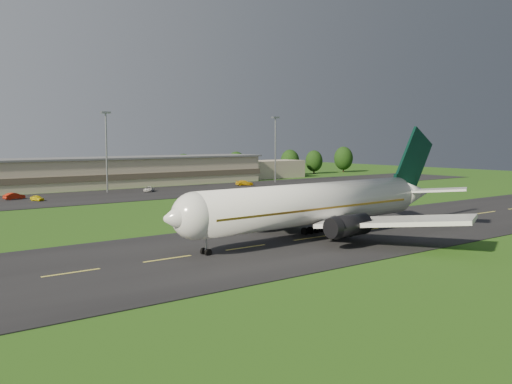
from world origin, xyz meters
TOP-DOWN VIEW (x-y plane):
  - ground at (0.00, 0.00)m, footprint 360.00×360.00m
  - taxiway at (0.00, 0.00)m, footprint 220.00×30.00m
  - apron at (0.00, 72.00)m, footprint 260.00×30.00m
  - airliner at (1.01, 0.03)m, footprint 51.29×42.15m
  - terminal at (6.40, 96.18)m, footprint 145.00×16.00m
  - light_mast_centre at (5.00, 80.00)m, footprint 2.40×1.20m
  - light_mast_east at (60.00, 80.00)m, footprint 2.40×1.20m
  - tree_line at (46.09, 106.05)m, footprint 197.80×9.03m
  - service_vehicle_a at (-15.11, 70.67)m, footprint 2.45×3.83m
  - service_vehicle_b at (-18.32, 76.61)m, footprint 4.84×2.71m
  - service_vehicle_c at (14.30, 75.50)m, footprint 4.49×4.81m
  - service_vehicle_d at (44.93, 75.77)m, footprint 5.57×3.96m

SIDE VIEW (x-z plane):
  - ground at x=0.00m, z-range 0.00..0.00m
  - taxiway at x=0.00m, z-range 0.00..0.10m
  - apron at x=0.00m, z-range 0.00..0.10m
  - service_vehicle_a at x=-15.11m, z-range 0.10..1.31m
  - service_vehicle_c at x=14.30m, z-range 0.10..1.36m
  - service_vehicle_d at x=44.93m, z-range 0.10..1.60m
  - service_vehicle_b at x=-18.32m, z-range 0.10..1.61m
  - terminal at x=6.40m, z-range -0.21..8.19m
  - airliner at x=1.01m, z-range -3.13..12.45m
  - tree_line at x=46.09m, z-range -0.25..10.13m
  - light_mast_centre at x=5.00m, z-range 2.56..22.91m
  - light_mast_east at x=60.00m, z-range 2.56..22.91m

